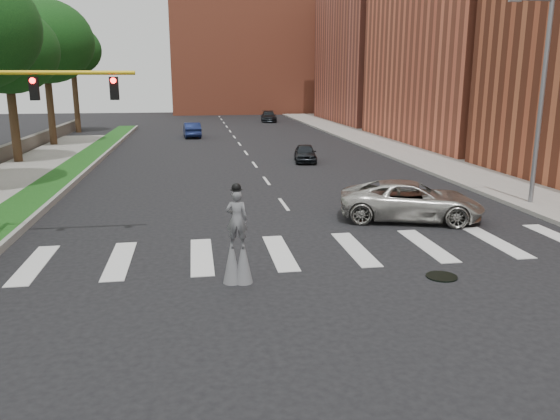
# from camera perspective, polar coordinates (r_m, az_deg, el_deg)

# --- Properties ---
(ground_plane) EXTENTS (160.00, 160.00, 0.00)m
(ground_plane) POSITION_cam_1_polar(r_m,az_deg,el_deg) (17.43, 4.70, -5.26)
(ground_plane) COLOR black
(ground_plane) RESTS_ON ground
(grass_median) EXTENTS (2.00, 60.00, 0.25)m
(grass_median) POSITION_cam_1_polar(r_m,az_deg,el_deg) (37.20, -20.61, 4.22)
(grass_median) COLOR #154814
(grass_median) RESTS_ON ground
(median_curb) EXTENTS (0.20, 60.00, 0.28)m
(median_curb) POSITION_cam_1_polar(r_m,az_deg,el_deg) (37.00, -19.02, 4.33)
(median_curb) COLOR gray
(median_curb) RESTS_ON ground
(sidewalk_right) EXTENTS (5.00, 90.00, 0.18)m
(sidewalk_right) POSITION_cam_1_polar(r_m,az_deg,el_deg) (44.55, 12.87, 6.12)
(sidewalk_right) COLOR gray
(sidewalk_right) RESTS_ON ground
(manhole) EXTENTS (0.90, 0.90, 0.04)m
(manhole) POSITION_cam_1_polar(r_m,az_deg,el_deg) (16.63, 16.53, -6.68)
(manhole) COLOR black
(manhole) RESTS_ON ground
(building_mid) EXTENTS (16.00, 22.00, 24.00)m
(building_mid) POSITION_cam_1_polar(r_m,az_deg,el_deg) (53.23, 21.60, 19.57)
(building_mid) COLOR #CB5E40
(building_mid) RESTS_ON ground
(building_far) EXTENTS (16.00, 22.00, 20.00)m
(building_far) POSITION_cam_1_polar(r_m,az_deg,el_deg) (74.81, 11.85, 16.67)
(building_far) COLOR #B15541
(building_far) RESTS_ON ground
(building_backdrop) EXTENTS (26.00, 14.00, 18.00)m
(building_backdrop) POSITION_cam_1_polar(r_m,az_deg,el_deg) (94.60, -3.05, 15.61)
(building_backdrop) COLOR #CB5E40
(building_backdrop) RESTS_ON ground
(streetlight) EXTENTS (2.05, 0.20, 9.00)m
(streetlight) POSITION_cam_1_polar(r_m,az_deg,el_deg) (26.58, 25.52, 10.74)
(streetlight) COLOR slate
(streetlight) RESTS_ON ground
(traffic_signal) EXTENTS (5.30, 0.23, 6.20)m
(traffic_signal) POSITION_cam_1_polar(r_m,az_deg,el_deg) (19.94, -26.17, 7.99)
(traffic_signal) COLOR black
(traffic_signal) RESTS_ON ground
(stilt_performer) EXTENTS (0.84, 0.57, 2.87)m
(stilt_performer) POSITION_cam_1_polar(r_m,az_deg,el_deg) (15.24, -4.48, -3.69)
(stilt_performer) COLOR #362415
(stilt_performer) RESTS_ON ground
(suv_crossing) EXTENTS (6.22, 4.20, 1.58)m
(suv_crossing) POSITION_cam_1_polar(r_m,az_deg,el_deg) (22.76, 13.55, 0.95)
(suv_crossing) COLOR #B5B2AB
(suv_crossing) RESTS_ON ground
(car_near) EXTENTS (1.92, 3.73, 1.22)m
(car_near) POSITION_cam_1_polar(r_m,az_deg,el_deg) (37.85, 2.65, 5.96)
(car_near) COLOR black
(car_near) RESTS_ON ground
(car_mid) EXTENTS (1.84, 4.50, 1.45)m
(car_mid) POSITION_cam_1_polar(r_m,az_deg,el_deg) (54.66, -9.19, 8.28)
(car_mid) COLOR navy
(car_mid) RESTS_ON ground
(car_far) EXTENTS (2.31, 4.93, 1.39)m
(car_far) POSITION_cam_1_polar(r_m,az_deg,el_deg) (73.56, -1.19, 9.74)
(car_far) COLOR black
(car_far) RESTS_ON ground
(tree_3) EXTENTS (6.61, 6.61, 10.24)m
(tree_3) POSITION_cam_1_polar(r_m,az_deg,el_deg) (40.60, -26.72, 14.71)
(tree_3) COLOR #362415
(tree_3) RESTS_ON ground
(tree_4) EXTENTS (7.93, 7.93, 11.93)m
(tree_4) POSITION_cam_1_polar(r_m,az_deg,el_deg) (50.22, -23.43, 15.85)
(tree_4) COLOR #362415
(tree_4) RESTS_ON ground
(tree_5) EXTENTS (6.01, 6.01, 11.06)m
(tree_5) POSITION_cam_1_polar(r_m,az_deg,el_deg) (62.64, -20.94, 15.31)
(tree_5) COLOR #362415
(tree_5) RESTS_ON ground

